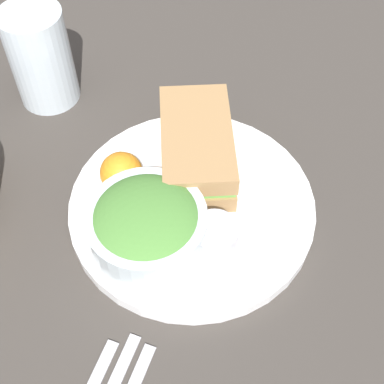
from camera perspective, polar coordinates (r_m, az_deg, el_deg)
name	(u,v)px	position (r m, az deg, el deg)	size (l,w,h in m)	color
ground_plane	(192,211)	(0.62, 0.00, -2.03)	(4.00, 4.00, 0.00)	#3D3833
plate	(192,207)	(0.62, 0.00, -1.58)	(0.28, 0.28, 0.02)	white
sandwich	(197,147)	(0.62, 0.49, 4.80)	(0.16, 0.11, 0.06)	#A37A4C
salad_bowl	(147,225)	(0.56, -4.85, -3.50)	(0.13, 0.13, 0.06)	silver
dressing_cup	(214,239)	(0.56, 2.41, -5.05)	(0.05, 0.05, 0.04)	#B7B7BC
orange_wedge	(121,173)	(0.61, -7.53, 2.01)	(0.05, 0.05, 0.05)	orange
drink_glass	(41,57)	(0.73, -15.85, 13.65)	(0.08, 0.08, 0.13)	silver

